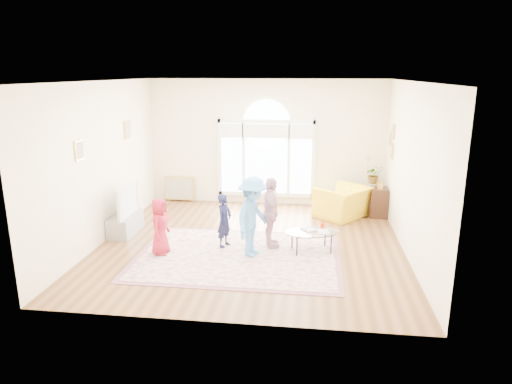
# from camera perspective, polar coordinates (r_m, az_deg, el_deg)

# --- Properties ---
(ground) EXTENTS (6.00, 6.00, 0.00)m
(ground) POSITION_cam_1_polar(r_m,az_deg,el_deg) (9.26, -0.67, -6.51)
(ground) COLOR #57371B
(ground) RESTS_ON ground
(room_shell) EXTENTS (6.00, 6.00, 6.00)m
(room_shell) POSITION_cam_1_polar(r_m,az_deg,el_deg) (11.58, 1.26, 5.88)
(room_shell) COLOR #FAEDC6
(room_shell) RESTS_ON ground
(area_rug) EXTENTS (3.60, 2.60, 0.02)m
(area_rug) POSITION_cam_1_polar(r_m,az_deg,el_deg) (8.67, -2.25, -7.99)
(area_rug) COLOR beige
(area_rug) RESTS_ON ground
(rug_border) EXTENTS (3.80, 2.80, 0.01)m
(rug_border) POSITION_cam_1_polar(r_m,az_deg,el_deg) (8.67, -2.25, -8.01)
(rug_border) COLOR #8F5A67
(rug_border) RESTS_ON ground
(tv_console) EXTENTS (0.45, 1.00, 0.42)m
(tv_console) POSITION_cam_1_polar(r_m,az_deg,el_deg) (10.18, -15.99, -3.85)
(tv_console) COLOR #919399
(tv_console) RESTS_ON ground
(television) EXTENTS (0.17, 1.12, 0.64)m
(television) POSITION_cam_1_polar(r_m,az_deg,el_deg) (10.03, -16.16, -0.97)
(television) COLOR black
(television) RESTS_ON tv_console
(coffee_table) EXTENTS (1.19, 0.94, 0.54)m
(coffee_table) POSITION_cam_1_polar(r_m,az_deg,el_deg) (8.80, 6.97, -5.01)
(coffee_table) COLOR silver
(coffee_table) RESTS_ON ground
(armchair) EXTENTS (1.49, 1.51, 0.74)m
(armchair) POSITION_cam_1_polar(r_m,az_deg,el_deg) (10.99, 10.74, -1.28)
(armchair) COLOR yellow
(armchair) RESTS_ON ground
(side_cabinet) EXTENTS (0.40, 0.50, 0.70)m
(side_cabinet) POSITION_cam_1_polar(r_m,az_deg,el_deg) (11.27, 15.03, -1.23)
(side_cabinet) COLOR black
(side_cabinet) RESTS_ON ground
(floor_lamp) EXTENTS (0.27, 0.27, 1.51)m
(floor_lamp) POSITION_cam_1_polar(r_m,az_deg,el_deg) (10.90, 13.74, 3.36)
(floor_lamp) COLOR black
(floor_lamp) RESTS_ON ground
(plant_pedestal) EXTENTS (0.20, 0.20, 0.70)m
(plant_pedestal) POSITION_cam_1_polar(r_m,az_deg,el_deg) (11.69, 14.36, -0.62)
(plant_pedestal) COLOR white
(plant_pedestal) RESTS_ON ground
(potted_plant) EXTENTS (0.42, 0.37, 0.45)m
(potted_plant) POSITION_cam_1_polar(r_m,az_deg,el_deg) (11.55, 14.54, 2.13)
(potted_plant) COLOR #33722D
(potted_plant) RESTS_ON plant_pedestal
(leaning_picture) EXTENTS (0.80, 0.14, 0.62)m
(leaning_picture) POSITION_cam_1_polar(r_m,az_deg,el_deg) (12.44, -9.50, -1.10)
(leaning_picture) COLOR tan
(leaning_picture) RESTS_ON ground
(child_red) EXTENTS (0.37, 0.55, 1.08)m
(child_red) POSITION_cam_1_polar(r_m,az_deg,el_deg) (8.77, -11.92, -4.18)
(child_red) COLOR #AA1B31
(child_red) RESTS_ON area_rug
(child_navy) EXTENTS (0.37, 0.45, 1.06)m
(child_navy) POSITION_cam_1_polar(r_m,az_deg,el_deg) (8.96, -3.98, -3.57)
(child_navy) COLOR #171938
(child_navy) RESTS_ON area_rug
(child_pink) EXTENTS (0.50, 0.87, 1.39)m
(child_pink) POSITION_cam_1_polar(r_m,az_deg,el_deg) (8.86, 1.85, -2.61)
(child_pink) COLOR #D298AA
(child_pink) RESTS_ON area_rug
(child_blue) EXTENTS (0.84, 1.10, 1.51)m
(child_blue) POSITION_cam_1_polar(r_m,az_deg,el_deg) (8.43, -0.41, -3.11)
(child_blue) COLOR #5197DF
(child_blue) RESTS_ON area_rug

